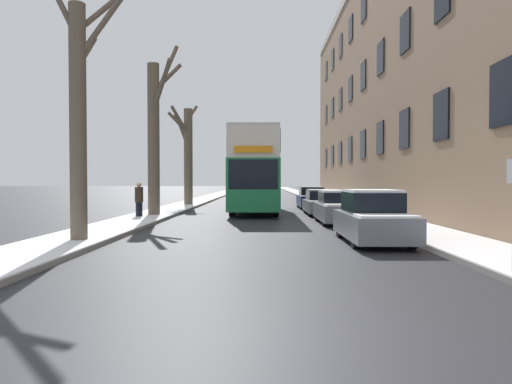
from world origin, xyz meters
TOP-DOWN VIEW (x-y plane):
  - ground_plane at (0.00, 0.00)m, footprint 320.00×320.00m
  - sidewalk_left at (-5.50, 53.00)m, footprint 2.27×130.00m
  - sidewalk_right at (5.50, 53.00)m, footprint 2.27×130.00m
  - terrace_facade_right at (11.13, 24.70)m, footprint 9.10×44.10m
  - bare_tree_left_0 at (-5.08, 7.84)m, footprint 2.66×2.18m
  - bare_tree_left_1 at (-5.25, 17.45)m, footprint 1.65×3.42m
  - bare_tree_left_2 at (-5.25, 27.30)m, footprint 1.92×3.26m
  - double_decker_bus at (-0.36, 21.31)m, footprint 2.61×10.11m
  - parked_car_0 at (3.31, 8.36)m, footprint 1.70×4.02m
  - parked_car_1 at (3.31, 14.39)m, footprint 1.69×4.04m
  - parked_car_2 at (3.31, 19.50)m, footprint 1.81×4.18m
  - parked_car_3 at (3.31, 25.12)m, footprint 1.70×4.10m
  - oncoming_van at (-1.27, 41.43)m, footprint 1.94×4.87m
  - pedestrian_left_sidewalk at (-5.72, 16.20)m, footprint 0.38×0.38m

SIDE VIEW (x-z plane):
  - ground_plane at x=0.00m, z-range 0.00..0.00m
  - sidewalk_left at x=-5.50m, z-range 0.00..0.16m
  - sidewalk_right at x=5.50m, z-range 0.00..0.16m
  - parked_car_2 at x=3.31m, z-range -0.05..1.31m
  - parked_car_1 at x=3.31m, z-range -0.05..1.37m
  - parked_car_3 at x=3.31m, z-range -0.06..1.40m
  - parked_car_0 at x=3.31m, z-range -0.07..1.49m
  - pedestrian_left_sidewalk at x=-5.72m, z-range 0.09..1.85m
  - oncoming_van at x=-1.27m, z-range 0.09..2.50m
  - double_decker_bus at x=-0.36m, z-range 0.29..4.86m
  - bare_tree_left_2 at x=-5.25m, z-range 0.17..7.52m
  - bare_tree_left_0 at x=-5.08m, z-range -0.24..8.04m
  - bare_tree_left_1 at x=-5.25m, z-range -0.23..8.56m
  - terrace_facade_right at x=11.13m, z-range 0.00..16.62m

